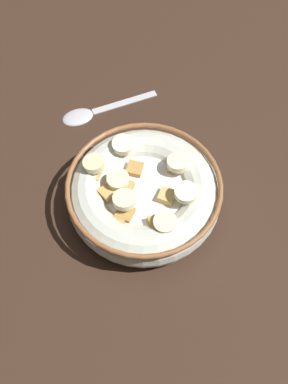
# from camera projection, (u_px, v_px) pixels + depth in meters

# --- Properties ---
(ground_plane) EXTENTS (1.34, 1.34, 0.02)m
(ground_plane) POSITION_uv_depth(u_px,v_px,m) (144.00, 208.00, 0.58)
(ground_plane) COLOR #332116
(cereal_bowl) EXTENTS (0.18, 0.18, 0.06)m
(cereal_bowl) POSITION_uv_depth(u_px,v_px,m) (144.00, 193.00, 0.55)
(cereal_bowl) COLOR beige
(cereal_bowl) RESTS_ON ground_plane
(spoon) EXTENTS (0.11, 0.11, 0.01)m
(spoon) POSITION_uv_depth(u_px,v_px,m) (89.00, 112.00, 0.64)
(spoon) COLOR #B7B7BC
(spoon) RESTS_ON ground_plane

